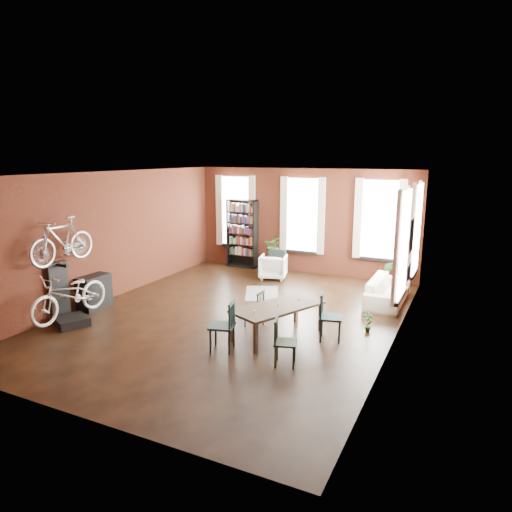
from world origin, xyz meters
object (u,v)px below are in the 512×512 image
Objects in this scene: bike_trainer at (72,321)px; console_table at (94,292)px; bookshelf at (242,234)px; plant_stand at (273,264)px; dining_chair_d at (331,317)px; bicycle_floor at (68,274)px; dining_chair_c at (285,342)px; dining_chair_a at (222,326)px; dining_table at (278,321)px; white_armchair at (273,266)px; cream_sofa at (388,286)px; dining_chair_b at (254,309)px.

console_table reaches higher than bike_trainer.
bookshelf reaches higher than plant_stand.
bookshelf is at bearing 29.76° from dining_chair_d.
dining_chair_d reaches higher than bike_trainer.
dining_chair_d is 5.52m from bicycle_floor.
dining_chair_c reaches higher than plant_stand.
dining_chair_a is at bearing -65.93° from bookshelf.
dining_chair_a reaches higher than plant_stand.
white_armchair is at bearing 139.14° from dining_table.
bicycle_floor is at bearing -109.33° from plant_stand.
dining_chair_a is 1.53× the size of bike_trainer.
dining_chair_a is 6.57m from bookshelf.
dining_chair_d is at bearing 113.75° from dining_chair_a.
cream_sofa is (2.28, 4.27, -0.07)m from dining_chair_a.
bike_trainer is 0.32× the size of bicycle_floor.
bookshelf is at bearing 81.93° from bike_trainer.
dining_chair_d is 5.51m from bike_trainer.
bicycle_floor is (-3.55, -1.65, 0.76)m from dining_chair_b.
white_armchair is 5.13m from console_table.
cream_sofa is 7.43m from bike_trainer.
dining_chair_c is (0.62, -1.13, 0.09)m from dining_table.
dining_chair_a is 1.36m from dining_chair_b.
dining_table is 1.29m from dining_chair_c.
console_table is at bearing 64.16° from dining_chair_c.
dining_chair_a is (-0.68, -1.06, 0.16)m from dining_table.
dining_table is 4.63m from console_table.
plant_stand is at bearing 70.55° from bike_trainer.
cream_sofa is at bearing 38.10° from bike_trainer.
bookshelf is 2.75× the size of console_table.
dining_chair_b is 1.24× the size of bike_trainer.
console_table is (-0.39, 1.08, 0.31)m from bike_trainer.
dining_chair_d is (1.69, 1.34, -0.00)m from dining_chair_a.
bicycle_floor is (-4.22, -1.36, 0.83)m from dining_table.
dining_chair_a is 3.62m from bicycle_floor.
dining_chair_c is at bearing 151.03° from dining_chair_d.
dining_chair_b is at bearing 93.02° from white_armchair.
dining_chair_d is 1.23× the size of white_armchair.
bookshelf is 1.06× the size of cream_sofa.
console_table is at bearing -80.87° from dining_chair_b.
dining_table reaches higher than plant_stand.
console_table is (-2.77, -4.32, 0.01)m from white_armchair.
bookshelf reaches higher than dining_chair_a.
dining_chair_b is 3.95m from bike_trainer.
dining_chair_d reaches higher than plant_stand.
bookshelf is at bearing -170.69° from dining_chair_a.
dining_chair_c is 7.26m from bookshelf.
plant_stand is at bearing -160.84° from dining_chair_b.
cream_sofa reaches higher than bike_trainer.
dining_chair_b is 0.94× the size of dining_chair_c.
dining_chair_a is 0.44× the size of bookshelf.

